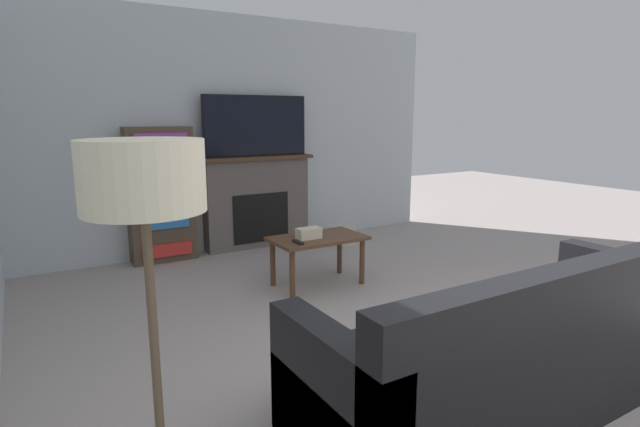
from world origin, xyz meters
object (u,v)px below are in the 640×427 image
at_px(fireplace, 257,201).
at_px(couch, 515,354).
at_px(floor_lamp, 145,209).
at_px(coffee_table, 318,244).
at_px(bookshelf, 161,195).
at_px(tv, 256,126).
at_px(storage_basket, 343,235).

height_order(fireplace, couch, fireplace).
bearing_deg(floor_lamp, couch, 1.56).
xyz_separation_m(fireplace, couch, (-0.19, -3.85, -0.26)).
xyz_separation_m(couch, floor_lamp, (-1.90, -0.05, 1.00)).
xyz_separation_m(couch, coffee_table, (0.09, 2.25, 0.10)).
relative_size(fireplace, couch, 0.56).
height_order(couch, bookshelf, bookshelf).
bearing_deg(tv, storage_basket, -24.49).
relative_size(fireplace, storage_basket, 4.26).
bearing_deg(couch, storage_basket, 71.41).
xyz_separation_m(tv, storage_basket, (0.95, -0.43, -1.34)).
bearing_deg(floor_lamp, fireplace, 61.76).
distance_m(couch, bookshelf, 3.96).
distance_m(fireplace, tv, 0.90).
height_order(coffee_table, storage_basket, coffee_table).
xyz_separation_m(tv, floor_lamp, (-2.09, -3.88, -0.16)).
relative_size(tv, floor_lamp, 0.86).
relative_size(tv, bookshelf, 0.89).
relative_size(couch, coffee_table, 2.87).
height_order(fireplace, tv, tv).
bearing_deg(couch, bookshelf, 103.81).
bearing_deg(coffee_table, tv, 86.26).
bearing_deg(fireplace, coffee_table, -93.70).
distance_m(fireplace, couch, 3.86).
distance_m(tv, coffee_table, 1.90).
bearing_deg(bookshelf, tv, 0.15).
distance_m(couch, coffee_table, 2.26).
distance_m(fireplace, coffee_table, 1.61).
relative_size(tv, storage_basket, 3.95).
bearing_deg(couch, tv, 87.14).
height_order(tv, storage_basket, tv).
distance_m(coffee_table, storage_basket, 1.58).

